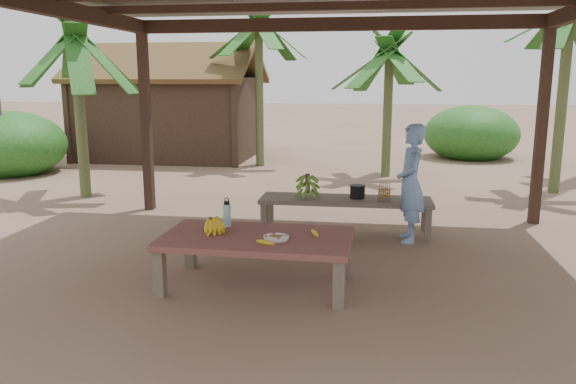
# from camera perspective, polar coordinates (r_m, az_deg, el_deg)

# --- Properties ---
(ground) EXTENTS (80.00, 80.00, 0.00)m
(ground) POSITION_cam_1_polar(r_m,az_deg,el_deg) (6.05, 2.84, -7.54)
(ground) COLOR brown
(ground) RESTS_ON ground
(work_table) EXTENTS (1.82, 1.03, 0.50)m
(work_table) POSITION_cam_1_polar(r_m,az_deg,el_deg) (5.38, -3.18, -5.12)
(work_table) COLOR brown
(work_table) RESTS_ON ground
(bench) EXTENTS (2.20, 0.62, 0.45)m
(bench) POSITION_cam_1_polar(r_m,az_deg,el_deg) (7.29, 5.86, -1.07)
(bench) COLOR brown
(bench) RESTS_ON ground
(ripe_banana_bunch) EXTENTS (0.33, 0.30, 0.17)m
(ripe_banana_bunch) POSITION_cam_1_polar(r_m,az_deg,el_deg) (5.50, -7.85, -3.24)
(ripe_banana_bunch) COLOR yellow
(ripe_banana_bunch) RESTS_ON work_table
(plate) EXTENTS (0.24, 0.24, 0.04)m
(plate) POSITION_cam_1_polar(r_m,az_deg,el_deg) (5.22, -1.21, -4.66)
(plate) COLOR white
(plate) RESTS_ON work_table
(loose_banana_front) EXTENTS (0.17, 0.05, 0.04)m
(loose_banana_front) POSITION_cam_1_polar(r_m,az_deg,el_deg) (5.07, -2.31, -5.14)
(loose_banana_front) COLOR yellow
(loose_banana_front) RESTS_ON work_table
(loose_banana_side) EXTENTS (0.11, 0.16, 0.04)m
(loose_banana_side) POSITION_cam_1_polar(r_m,az_deg,el_deg) (5.37, 2.74, -4.19)
(loose_banana_side) COLOR yellow
(loose_banana_side) RESTS_ON work_table
(water_flask) EXTENTS (0.08, 0.08, 0.30)m
(water_flask) POSITION_cam_1_polar(r_m,az_deg,el_deg) (5.69, -6.22, -2.27)
(water_flask) COLOR #3CADBB
(water_flask) RESTS_ON work_table
(green_banana_stalk) EXTENTS (0.29, 0.29, 0.33)m
(green_banana_stalk) POSITION_cam_1_polar(r_m,az_deg,el_deg) (7.28, 2.00, 0.73)
(green_banana_stalk) COLOR #598C2D
(green_banana_stalk) RESTS_ON bench
(cooking_pot) EXTENTS (0.19, 0.19, 0.16)m
(cooking_pot) POSITION_cam_1_polar(r_m,az_deg,el_deg) (7.30, 7.07, 0.00)
(cooking_pot) COLOR black
(cooking_pot) RESTS_ON bench
(skewer_rack) EXTENTS (0.18, 0.08, 0.24)m
(skewer_rack) POSITION_cam_1_polar(r_m,az_deg,el_deg) (7.20, 9.76, 0.09)
(skewer_rack) COLOR #A57F47
(skewer_rack) RESTS_ON bench
(woman) EXTENTS (0.40, 0.56, 1.44)m
(woman) POSITION_cam_1_polar(r_m,az_deg,el_deg) (6.96, 12.34, 0.87)
(woman) COLOR #6D91CE
(woman) RESTS_ON ground
(hut) EXTENTS (4.40, 3.43, 2.85)m
(hut) POSITION_cam_1_polar(r_m,az_deg,el_deg) (14.63, -11.70, 7.82)
(hut) COLOR black
(hut) RESTS_ON ground
(banana_plant_ne) EXTENTS (1.80, 1.80, 3.38)m
(banana_plant_ne) POSITION_cam_1_polar(r_m,az_deg,el_deg) (10.80, 26.68, 15.13)
(banana_plant_ne) COLOR #596638
(banana_plant_ne) RESTS_ON ground
(banana_plant_n) EXTENTS (1.80, 1.80, 2.76)m
(banana_plant_n) POSITION_cam_1_polar(r_m,az_deg,el_deg) (11.54, 10.25, 12.80)
(banana_plant_n) COLOR #596638
(banana_plant_n) RESTS_ON ground
(banana_plant_nw) EXTENTS (1.80, 1.80, 3.44)m
(banana_plant_nw) POSITION_cam_1_polar(r_m,az_deg,el_deg) (12.87, -2.99, 15.75)
(banana_plant_nw) COLOR #596638
(banana_plant_nw) RESTS_ON ground
(banana_plant_w) EXTENTS (1.80, 1.80, 2.85)m
(banana_plant_w) POSITION_cam_1_polar(r_m,az_deg,el_deg) (9.97, -20.75, 13.03)
(banana_plant_w) COLOR #596638
(banana_plant_w) RESTS_ON ground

